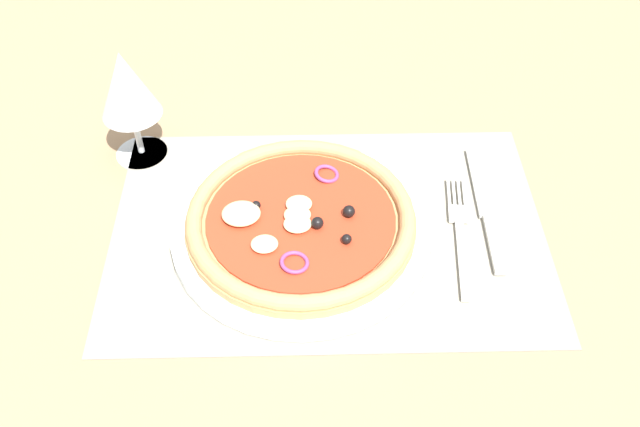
# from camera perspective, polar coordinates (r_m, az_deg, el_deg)

# --- Properties ---
(ground_plane) EXTENTS (1.90, 1.40, 0.02)m
(ground_plane) POSITION_cam_1_polar(r_m,az_deg,el_deg) (0.82, 0.63, -1.90)
(ground_plane) COLOR #9E7A56
(placemat) EXTENTS (0.49, 0.33, 0.00)m
(placemat) POSITION_cam_1_polar(r_m,az_deg,el_deg) (0.81, 0.64, -1.24)
(placemat) COLOR gray
(placemat) RESTS_ON ground_plane
(plate) EXTENTS (0.29, 0.29, 0.01)m
(plate) POSITION_cam_1_polar(r_m,az_deg,el_deg) (0.80, -1.51, -1.32)
(plate) COLOR white
(plate) RESTS_ON placemat
(pizza) EXTENTS (0.25, 0.25, 0.03)m
(pizza) POSITION_cam_1_polar(r_m,az_deg,el_deg) (0.79, -1.59, -0.46)
(pizza) COLOR tan
(pizza) RESTS_ON plate
(fork) EXTENTS (0.03, 0.18, 0.00)m
(fork) POSITION_cam_1_polar(r_m,az_deg,el_deg) (0.82, 11.03, -1.21)
(fork) COLOR silver
(fork) RESTS_ON placemat
(knife) EXTENTS (0.02, 0.20, 0.01)m
(knife) POSITION_cam_1_polar(r_m,az_deg,el_deg) (0.85, 13.06, 0.62)
(knife) COLOR silver
(knife) RESTS_ON placemat
(wine_glass) EXTENTS (0.07, 0.07, 0.15)m
(wine_glass) POSITION_cam_1_polar(r_m,az_deg,el_deg) (0.87, -15.13, 9.61)
(wine_glass) COLOR silver
(wine_glass) RESTS_ON ground_plane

